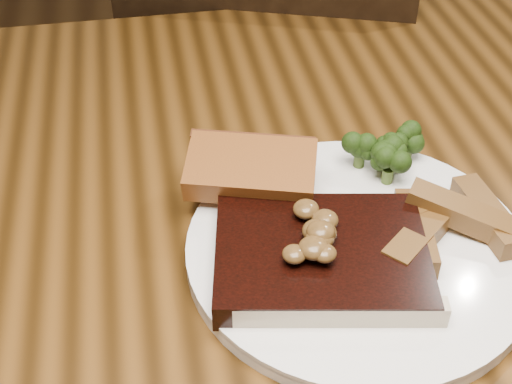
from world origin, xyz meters
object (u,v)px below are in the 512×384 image
(chair_far, at_px, (271,104))
(dining_table, at_px, (261,293))
(garlic_bread, at_px, (251,186))
(steak, at_px, (321,257))
(plate, at_px, (357,251))
(potato_wedges, at_px, (434,230))

(chair_far, bearing_deg, dining_table, 97.11)
(garlic_bread, bearing_deg, dining_table, -65.49)
(steak, distance_m, garlic_bread, 0.11)
(plate, distance_m, garlic_bread, 0.12)
(dining_table, distance_m, chair_far, 0.60)
(dining_table, distance_m, potato_wedges, 0.19)
(dining_table, height_order, steak, steak)
(plate, bearing_deg, dining_table, 145.37)
(dining_table, xyz_separation_m, steak, (0.04, -0.07, 0.12))
(dining_table, relative_size, steak, 9.00)
(plate, bearing_deg, garlic_bread, 134.30)
(dining_table, xyz_separation_m, plate, (0.08, -0.05, 0.10))
(dining_table, bearing_deg, steak, -62.47)
(chair_far, relative_size, garlic_bread, 7.75)
(dining_table, xyz_separation_m, chair_far, (0.12, 0.56, -0.15))
(plate, distance_m, steak, 0.05)
(dining_table, distance_m, garlic_bread, 0.12)
(chair_far, xyz_separation_m, potato_wedges, (0.02, -0.62, 0.27))
(plate, height_order, potato_wedges, potato_wedges)
(chair_far, relative_size, plate, 3.04)
(chair_far, height_order, plate, chair_far)
(dining_table, bearing_deg, chair_far, 77.61)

